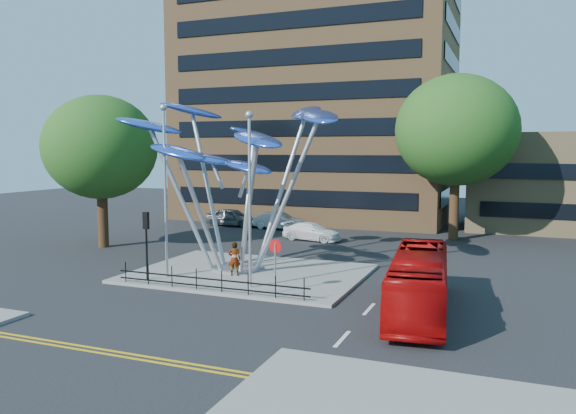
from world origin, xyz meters
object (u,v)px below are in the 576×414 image
at_px(tree_left, 100,148).
at_px(parked_car_right, 312,232).
at_px(leaf_sculpture, 236,146).
at_px(pedestrian, 234,259).
at_px(no_entry_sign_island, 275,257).
at_px(parked_car_left, 232,217).
at_px(parked_car_mid, 278,221).
at_px(traffic_light_island, 146,231).
at_px(street_lamp_left, 165,176).
at_px(tree_right, 456,130).
at_px(street_lamp_right, 250,184).
at_px(red_bus, 419,282).

xyz_separation_m(tree_left, parked_car_right, (12.33, 8.00, -6.15)).
relative_size(leaf_sculpture, parked_car_right, 2.86).
relative_size(tree_left, parked_car_right, 2.32).
xyz_separation_m(tree_left, pedestrian, (12.66, -5.05, -5.76)).
height_order(no_entry_sign_island, parked_car_left, no_entry_sign_island).
height_order(leaf_sculpture, parked_car_mid, leaf_sculpture).
height_order(leaf_sculpture, pedestrian, leaf_sculpture).
distance_m(tree_left, traffic_light_island, 12.44).
relative_size(leaf_sculpture, street_lamp_left, 1.45).
distance_m(tree_right, street_lamp_left, 22.49).
bearing_deg(pedestrian, parked_car_left, -83.92).
relative_size(tree_right, no_entry_sign_island, 4.94).
distance_m(street_lamp_right, traffic_light_island, 6.05).
xyz_separation_m(traffic_light_island, parked_car_right, (3.33, 15.50, -1.97)).
height_order(leaf_sculpture, parked_car_right, leaf_sculpture).
distance_m(pedestrian, parked_car_right, 13.06).
height_order(tree_left, parked_car_mid, tree_left).
bearing_deg(leaf_sculpture, red_bus, -22.72).
relative_size(parked_car_left, parked_car_mid, 1.05).
distance_m(leaf_sculpture, parked_car_right, 12.93).
distance_m(traffic_light_island, parked_car_right, 15.98).
relative_size(street_lamp_right, red_bus, 0.91).
relative_size(no_entry_sign_island, pedestrian, 1.39).
bearing_deg(street_lamp_right, pedestrian, 133.35).
relative_size(street_lamp_left, parked_car_right, 1.98).
xyz_separation_m(traffic_light_island, red_bus, (13.50, -0.25, -1.34)).
xyz_separation_m(leaf_sculpture, pedestrian, (0.72, -1.73, -5.84)).
distance_m(no_entry_sign_island, parked_car_right, 15.96).
bearing_deg(tree_right, tree_left, -151.39).
height_order(leaf_sculpture, traffic_light_island, leaf_sculpture).
height_order(leaf_sculpture, red_bus, leaf_sculpture).
bearing_deg(parked_car_right, pedestrian, -170.53).
distance_m(street_lamp_left, no_entry_sign_island, 7.47).
bearing_deg(no_entry_sign_island, parked_car_right, 103.33).
height_order(tree_left, no_entry_sign_island, tree_left).
height_order(tree_right, pedestrian, tree_right).
distance_m(street_lamp_left, pedestrian, 5.55).
bearing_deg(red_bus, no_entry_sign_island, 171.56).
height_order(tree_left, leaf_sculpture, tree_left).
relative_size(traffic_light_island, no_entry_sign_island, 1.40).
relative_size(tree_left, street_lamp_right, 1.24).
height_order(street_lamp_left, no_entry_sign_island, street_lamp_left).
relative_size(parked_car_left, parked_car_right, 1.03).
distance_m(traffic_light_island, parked_car_left, 21.00).
distance_m(tree_left, parked_car_mid, 15.83).
distance_m(tree_left, street_lamp_right, 16.19).
distance_m(pedestrian, parked_car_left, 19.99).
xyz_separation_m(tree_left, traffic_light_island, (9.00, -7.50, -4.18)).
distance_m(tree_right, no_entry_sign_island, 21.31).
bearing_deg(parked_car_right, tree_left, 131.01).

